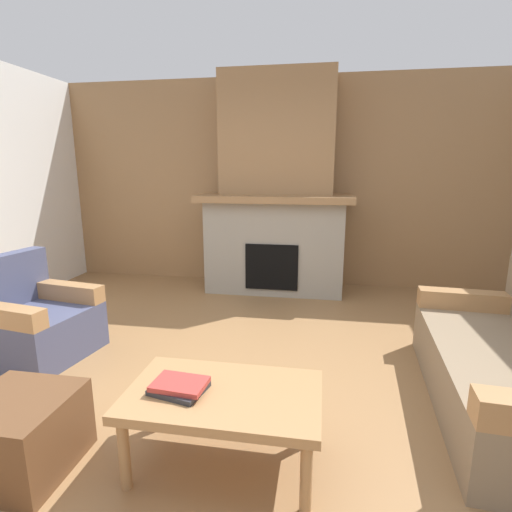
% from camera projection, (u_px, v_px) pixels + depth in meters
% --- Properties ---
extents(ground, '(9.00, 9.00, 0.00)m').
position_uv_depth(ground, '(229.00, 400.00, 2.68)').
color(ground, olive).
extents(wall_back_wood_panel, '(6.00, 0.12, 2.70)m').
position_uv_depth(wall_back_wood_panel, '(280.00, 184.00, 5.27)').
color(wall_back_wood_panel, '#997047').
rests_on(wall_back_wood_panel, ground).
extents(fireplace, '(1.90, 0.82, 2.70)m').
position_uv_depth(fireplace, '(276.00, 200.00, 4.95)').
color(fireplace, gray).
rests_on(fireplace, ground).
extents(armchair, '(0.87, 0.87, 0.85)m').
position_uv_depth(armchair, '(34.00, 322.00, 3.28)').
color(armchair, '#474C6B').
rests_on(armchair, ground).
extents(coffee_table, '(1.00, 0.60, 0.43)m').
position_uv_depth(coffee_table, '(224.00, 401.00, 2.02)').
color(coffee_table, '#A87A4C').
rests_on(coffee_table, ground).
extents(ottoman, '(0.52, 0.52, 0.40)m').
position_uv_depth(ottoman, '(20.00, 434.00, 2.03)').
color(ottoman, brown).
rests_on(ottoman, ground).
extents(book_stack_near_edge, '(0.30, 0.26, 0.05)m').
position_uv_depth(book_stack_near_edge, '(179.00, 386.00, 2.01)').
color(book_stack_near_edge, '#2D2D33').
rests_on(book_stack_near_edge, coffee_table).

